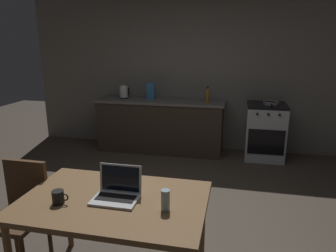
{
  "coord_description": "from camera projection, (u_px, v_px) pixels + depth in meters",
  "views": [
    {
      "loc": [
        0.74,
        -2.8,
        1.83
      ],
      "look_at": [
        -0.06,
        0.85,
        0.83
      ],
      "focal_mm": 33.55,
      "sensor_mm": 36.0,
      "label": 1
    }
  ],
  "objects": [
    {
      "name": "back_wall",
      "position": [
        211.0,
        71.0,
        5.33
      ],
      "size": [
        6.4,
        0.1,
        2.71
      ],
      "primitive_type": "cube",
      "color": "slate",
      "rests_on": "ground_plane"
    },
    {
      "name": "ground_plane",
      "position": [
        156.0,
        224.0,
        3.27
      ],
      "size": [
        12.0,
        12.0,
        0.0
      ],
      "primitive_type": "plane",
      "color": "#473D33"
    },
    {
      "name": "drinking_glass",
      "position": [
        165.0,
        200.0,
        2.08
      ],
      "size": [
        0.06,
        0.06,
        0.15
      ],
      "color": "#99B7C6",
      "rests_on": "dining_table"
    },
    {
      "name": "bottle",
      "position": [
        207.0,
        95.0,
        5.04
      ],
      "size": [
        0.07,
        0.07,
        0.25
      ],
      "color": "#8C601E",
      "rests_on": "kitchen_counter"
    },
    {
      "name": "dining_table",
      "position": [
        114.0,
        207.0,
        2.27
      ],
      "size": [
        1.33,
        0.87,
        0.75
      ],
      "color": "brown",
      "rests_on": "ground_plane"
    },
    {
      "name": "coffee_mug",
      "position": [
        58.0,
        197.0,
        2.18
      ],
      "size": [
        0.12,
        0.08,
        0.09
      ],
      "color": "black",
      "rests_on": "dining_table"
    },
    {
      "name": "chair",
      "position": [
        21.0,
        208.0,
        2.56
      ],
      "size": [
        0.4,
        0.4,
        0.9
      ],
      "rotation": [
        0.0,
        0.0,
        -0.19
      ],
      "color": "#4C331E",
      "rests_on": "ground_plane"
    },
    {
      "name": "electric_kettle",
      "position": [
        124.0,
        92.0,
        5.39
      ],
      "size": [
        0.17,
        0.15,
        0.22
      ],
      "color": "black",
      "rests_on": "kitchen_counter"
    },
    {
      "name": "kitchen_counter",
      "position": [
        161.0,
        125.0,
        5.4
      ],
      "size": [
        2.16,
        0.64,
        0.89
      ],
      "color": "#382D23",
      "rests_on": "ground_plane"
    },
    {
      "name": "frying_pan",
      "position": [
        271.0,
        103.0,
        4.88
      ],
      "size": [
        0.25,
        0.42,
        0.05
      ],
      "color": "gray",
      "rests_on": "stove_oven"
    },
    {
      "name": "laptop",
      "position": [
        117.0,
        193.0,
        2.24
      ],
      "size": [
        0.32,
        0.24,
        0.23
      ],
      "rotation": [
        0.0,
        0.0,
        -0.23
      ],
      "color": "silver",
      "rests_on": "dining_table"
    },
    {
      "name": "stove_oven",
      "position": [
        265.0,
        131.0,
        5.04
      ],
      "size": [
        0.6,
        0.62,
        0.89
      ],
      "color": "#B7BABF",
      "rests_on": "ground_plane"
    },
    {
      "name": "cereal_box",
      "position": [
        151.0,
        91.0,
        5.3
      ],
      "size": [
        0.13,
        0.05,
        0.28
      ],
      "color": "#3372B2",
      "rests_on": "kitchen_counter"
    }
  ]
}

